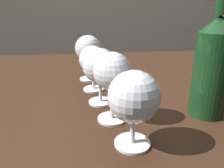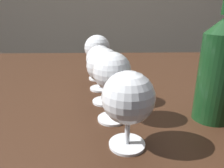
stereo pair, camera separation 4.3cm
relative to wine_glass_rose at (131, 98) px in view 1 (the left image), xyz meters
The scene contains 7 objects.
dining_table 0.41m from the wine_glass_rose, 89.30° to the left, with size 1.52×0.98×0.75m.
wine_glass_rose is the anchor object (origin of this frame).
wine_glass_pinot 0.10m from the wine_glass_rose, 101.88° to the left, with size 0.08×0.08×0.15m.
wine_glass_white 0.19m from the wine_glass_rose, 101.31° to the left, with size 0.09×0.09×0.14m.
wine_glass_amber 0.29m from the wine_glass_rose, 100.11° to the left, with size 0.08×0.08×0.13m.
wine_glass_chardonnay 0.39m from the wine_glass_rose, 98.99° to the left, with size 0.09×0.09×0.15m.
wine_bottle 0.22m from the wine_glass_rose, 24.94° to the left, with size 0.08×0.08×0.30m.
Camera 1 is at (-0.08, -0.68, 0.98)m, focal length 33.14 mm.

